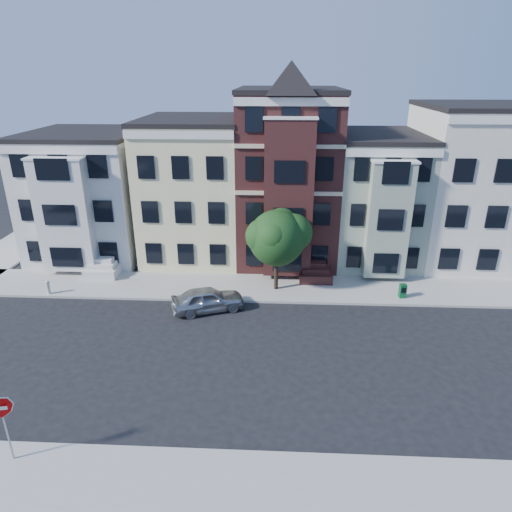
# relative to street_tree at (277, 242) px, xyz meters

# --- Properties ---
(ground) EXTENTS (120.00, 120.00, 0.00)m
(ground) POSITION_rel_street_tree_xyz_m (0.70, -7.79, -3.42)
(ground) COLOR black
(far_sidewalk) EXTENTS (60.00, 4.00, 0.15)m
(far_sidewalk) POSITION_rel_street_tree_xyz_m (0.70, 0.21, -3.35)
(far_sidewalk) COLOR #9E9B93
(far_sidewalk) RESTS_ON ground
(near_sidewalk) EXTENTS (60.00, 4.00, 0.15)m
(near_sidewalk) POSITION_rel_street_tree_xyz_m (0.70, -15.79, -3.35)
(near_sidewalk) COLOR #9E9B93
(near_sidewalk) RESTS_ON ground
(house_white) EXTENTS (8.00, 9.00, 9.00)m
(house_white) POSITION_rel_street_tree_xyz_m (-14.30, 6.71, 1.08)
(house_white) COLOR silver
(house_white) RESTS_ON ground
(house_yellow) EXTENTS (7.00, 9.00, 10.00)m
(house_yellow) POSITION_rel_street_tree_xyz_m (-6.30, 6.71, 1.58)
(house_yellow) COLOR beige
(house_yellow) RESTS_ON ground
(house_brown) EXTENTS (7.00, 9.00, 12.00)m
(house_brown) POSITION_rel_street_tree_xyz_m (0.70, 6.71, 2.58)
(house_brown) COLOR #381817
(house_brown) RESTS_ON ground
(house_green) EXTENTS (6.00, 9.00, 9.00)m
(house_green) POSITION_rel_street_tree_xyz_m (7.20, 6.71, 1.08)
(house_green) COLOR gray
(house_green) RESTS_ON ground
(house_cream) EXTENTS (8.00, 9.00, 11.00)m
(house_cream) POSITION_rel_street_tree_xyz_m (14.20, 6.71, 2.08)
(house_cream) COLOR silver
(house_cream) RESTS_ON ground
(street_tree) EXTENTS (5.92, 5.92, 6.54)m
(street_tree) POSITION_rel_street_tree_xyz_m (0.00, 0.00, 0.00)
(street_tree) COLOR #20491B
(street_tree) RESTS_ON far_sidewalk
(parked_car) EXTENTS (4.63, 3.07, 1.46)m
(parked_car) POSITION_rel_street_tree_xyz_m (-4.06, -2.84, -2.69)
(parked_car) COLOR #A8ABB0
(parked_car) RESTS_ON ground
(newspaper_box) EXTENTS (0.43, 0.39, 0.90)m
(newspaper_box) POSITION_rel_street_tree_xyz_m (7.94, -0.85, -2.82)
(newspaper_box) COLOR #0E5126
(newspaper_box) RESTS_ON far_sidewalk
(fire_hydrant) EXTENTS (0.32, 0.32, 0.73)m
(fire_hydrant) POSITION_rel_street_tree_xyz_m (-14.50, -1.46, -2.91)
(fire_hydrant) COLOR beige
(fire_hydrant) RESTS_ON far_sidewalk
(stop_sign) EXTENTS (0.86, 0.32, 3.12)m
(stop_sign) POSITION_rel_street_tree_xyz_m (-9.53, -14.60, -1.71)
(stop_sign) COLOR #BD0102
(stop_sign) RESTS_ON near_sidewalk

